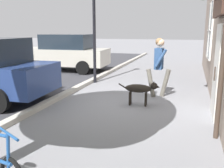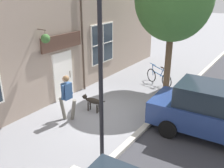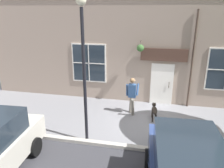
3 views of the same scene
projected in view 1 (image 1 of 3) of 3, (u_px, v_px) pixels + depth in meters
ground_plane at (127, 104)px, 6.80m from camera, size 90.00×90.00×0.00m
pedestrian_walking at (159, 62)px, 7.28m from camera, size 0.71×0.57×1.74m
dog_on_leash at (140, 89)px, 6.56m from camera, size 1.10×0.30×0.66m
parked_car_nearest_curb at (65, 53)px, 12.10m from camera, size 4.39×2.12×1.75m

